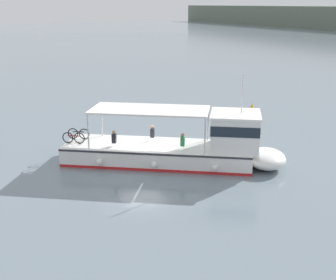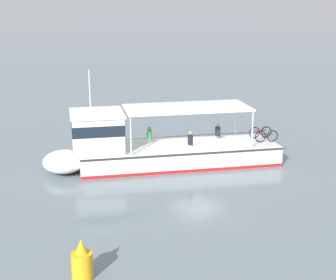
% 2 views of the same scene
% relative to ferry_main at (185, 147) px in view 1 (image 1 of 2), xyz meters
% --- Properties ---
extents(ground_plane, '(400.00, 400.00, 0.00)m').
position_rel_ferry_main_xyz_m(ground_plane, '(-1.75, -1.97, -1.02)').
color(ground_plane, slate).
extents(ferry_main, '(9.60, 12.30, 5.32)m').
position_rel_ferry_main_xyz_m(ferry_main, '(0.00, 0.00, 0.00)').
color(ferry_main, white).
rests_on(ferry_main, ground).
extents(channel_buoy, '(0.70, 0.70, 1.40)m').
position_rel_ferry_main_xyz_m(channel_buoy, '(-6.91, 9.48, -0.45)').
color(channel_buoy, gold).
rests_on(channel_buoy, ground).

